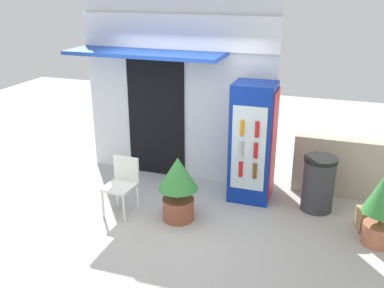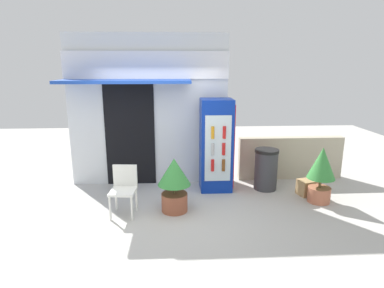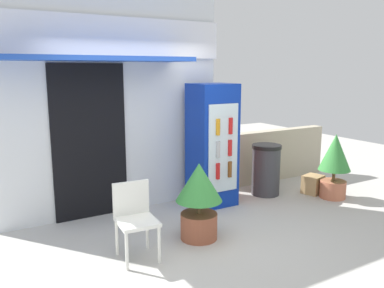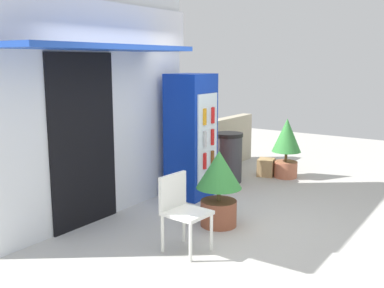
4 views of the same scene
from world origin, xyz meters
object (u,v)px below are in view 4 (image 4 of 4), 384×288
(plastic_chair, at_px, (181,207))
(cardboard_box, at_px, (266,167))
(drink_cooler, at_px, (191,136))
(potted_plant_curbside, at_px, (287,144))
(potted_plant_near_shop, at_px, (219,183))
(trash_bin, at_px, (228,157))

(plastic_chair, distance_m, cardboard_box, 3.58)
(drink_cooler, bearing_deg, plastic_chair, -148.79)
(potted_plant_curbside, relative_size, cardboard_box, 3.29)
(potted_plant_near_shop, relative_size, trash_bin, 1.14)
(trash_bin, bearing_deg, potted_plant_curbside, -40.33)
(drink_cooler, distance_m, plastic_chair, 2.07)
(trash_bin, bearing_deg, plastic_chair, -160.36)
(potted_plant_curbside, bearing_deg, drink_cooler, 157.61)
(plastic_chair, relative_size, trash_bin, 0.99)
(plastic_chair, bearing_deg, potted_plant_near_shop, 2.59)
(plastic_chair, xyz_separation_m, trash_bin, (2.77, 0.99, -0.06))
(cardboard_box, bearing_deg, trash_bin, 153.17)
(potted_plant_curbside, distance_m, cardboard_box, 0.58)
(potted_plant_curbside, bearing_deg, plastic_chair, -175.57)
(potted_plant_near_shop, xyz_separation_m, potted_plant_curbside, (2.74, 0.24, 0.06))
(drink_cooler, bearing_deg, trash_bin, -3.40)
(drink_cooler, bearing_deg, potted_plant_curbside, -22.39)
(drink_cooler, height_order, potted_plant_near_shop, drink_cooler)
(trash_bin, relative_size, cardboard_box, 2.64)
(potted_plant_curbside, height_order, cardboard_box, potted_plant_curbside)
(drink_cooler, xyz_separation_m, plastic_chair, (-1.73, -1.05, -0.45))
(potted_plant_curbside, bearing_deg, cardboard_box, 106.35)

